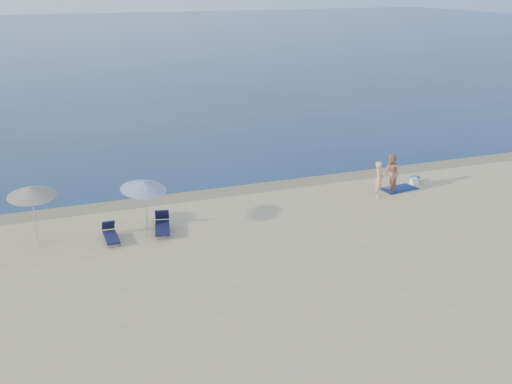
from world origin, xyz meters
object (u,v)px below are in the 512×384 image
at_px(person_right, 391,173).
at_px(blue_cooler, 415,179).
at_px(person_left, 379,179).
at_px(umbrella_near, 144,186).

height_order(person_right, blue_cooler, person_right).
xyz_separation_m(person_left, umbrella_near, (-11.13, -0.57, 1.21)).
bearing_deg(person_right, blue_cooler, 125.66).
bearing_deg(person_left, blue_cooler, -31.04).
height_order(person_left, person_right, person_right).
relative_size(person_right, umbrella_near, 0.77).
bearing_deg(person_right, person_left, -53.96).
xyz_separation_m(person_left, person_right, (0.92, 0.41, 0.07)).
xyz_separation_m(person_right, umbrella_near, (-12.05, -0.97, 1.13)).
distance_m(person_left, umbrella_near, 11.21).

